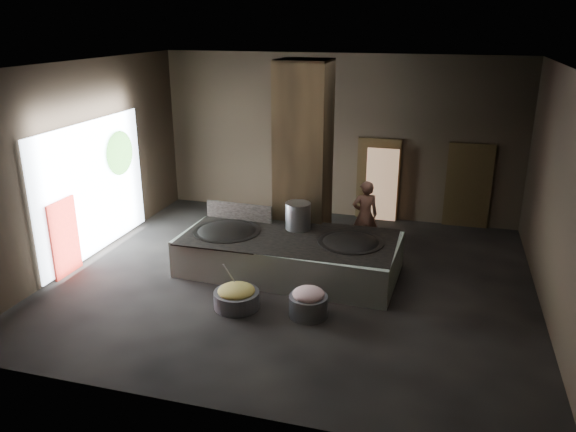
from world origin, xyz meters
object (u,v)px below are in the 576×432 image
(stock_pot, at_px, (298,216))
(cook, at_px, (365,215))
(wok_right, at_px, (350,246))
(meat_basin, at_px, (308,306))
(hearth_platform, at_px, (289,254))
(wok_left, at_px, (227,234))
(veg_basin, at_px, (237,299))

(stock_pot, distance_m, cook, 1.85)
(wok_right, xyz_separation_m, meat_basin, (-0.47, -1.86, -0.55))
(meat_basin, bearing_deg, hearth_platform, 116.03)
(wok_right, height_order, meat_basin, wok_right)
(cook, xyz_separation_m, meat_basin, (-0.52, -3.59, -0.66))
(wok_left, distance_m, cook, 3.39)
(wok_left, xyz_separation_m, stock_pot, (1.50, 0.60, 0.38))
(cook, bearing_deg, meat_basin, 62.08)
(wok_left, height_order, veg_basin, wok_left)
(stock_pot, height_order, veg_basin, stock_pot)
(cook, bearing_deg, wok_right, 68.61)
(wok_left, height_order, stock_pot, stock_pot)
(hearth_platform, bearing_deg, veg_basin, -103.36)
(wok_right, bearing_deg, hearth_platform, -177.88)
(hearth_platform, relative_size, cook, 2.75)
(wok_right, distance_m, stock_pot, 1.44)
(cook, height_order, meat_basin, cook)
(hearth_platform, distance_m, wok_left, 1.49)
(hearth_platform, distance_m, wok_right, 1.39)
(hearth_platform, relative_size, meat_basin, 6.41)
(hearth_platform, bearing_deg, meat_basin, -61.14)
(meat_basin, bearing_deg, stock_pot, 109.46)
(stock_pot, xyz_separation_m, veg_basin, (-0.59, -2.42, -0.97))
(cook, bearing_deg, veg_basin, 42.25)
(wok_left, relative_size, veg_basin, 1.67)
(hearth_platform, xyz_separation_m, wok_left, (-1.45, -0.05, 0.34))
(wok_right, distance_m, veg_basin, 2.76)
(veg_basin, bearing_deg, cook, 61.95)
(wok_left, bearing_deg, hearth_platform, 1.97)
(hearth_platform, height_order, wok_left, wok_left)
(hearth_platform, height_order, veg_basin, hearth_platform)
(hearth_platform, height_order, stock_pot, stock_pot)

